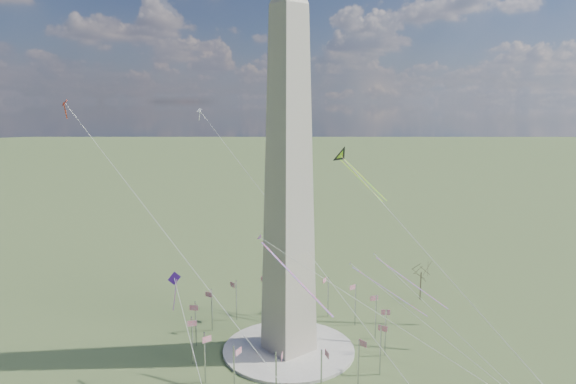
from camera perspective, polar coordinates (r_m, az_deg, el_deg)
ground at (r=147.35m, az=0.08°, el=-17.21°), size 2000.00×2000.00×0.00m
plaza at (r=147.17m, az=0.08°, el=-17.07°), size 36.00×36.00×0.80m
washington_monument at (r=132.49m, az=0.08°, el=1.57°), size 15.56×15.56×100.00m
flagpole_ring at (r=144.18m, az=0.08°, el=-14.64°), size 54.40×54.40×13.00m
tree_near at (r=183.35m, az=14.59°, el=-8.42°), size 8.38×8.38×14.66m
kite_delta_black at (r=164.78m, az=6.17°, el=3.74°), size 7.32×19.30×15.82m
kite_diamond_purple at (r=127.22m, az=-12.51°, el=-9.77°), size 2.35×3.27×9.94m
kite_streamer_left at (r=148.09m, az=12.32°, el=-8.86°), size 12.19×18.72×14.56m
kite_streamer_mid at (r=122.68m, az=-0.51°, el=-8.01°), size 5.88×22.48×15.58m
kite_streamer_right at (r=162.18m, az=9.75°, el=-9.80°), size 17.32×19.22×16.80m
kite_small_red at (r=137.21m, az=-23.55°, el=8.90°), size 1.53×2.24×4.73m
kite_small_white at (r=176.04m, az=-9.81°, el=8.79°), size 1.32×1.50×4.07m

